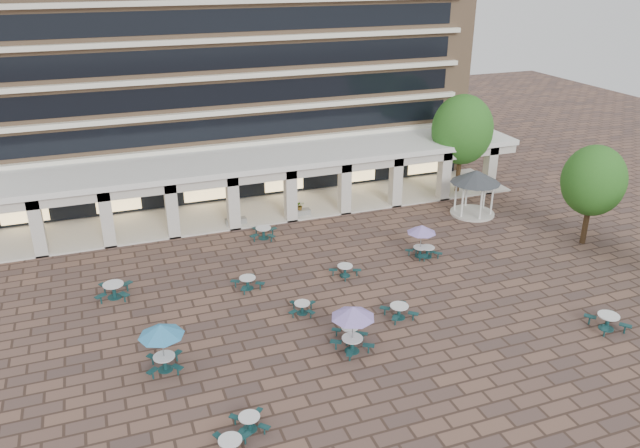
{
  "coord_description": "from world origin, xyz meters",
  "views": [
    {
      "loc": [
        -10.39,
        -27.84,
        17.86
      ],
      "look_at": [
        0.94,
        3.0,
        3.67
      ],
      "focal_mm": 35.0,
      "sensor_mm": 36.0,
      "label": 1
    }
  ],
  "objects_px": {
    "picnic_table_1": "(249,422)",
    "picnic_table_2": "(350,331)",
    "planter_right": "(300,211)",
    "picnic_table_0": "(230,445)",
    "gazebo": "(475,182)",
    "planter_left": "(236,218)"
  },
  "relations": [
    {
      "from": "picnic_table_1",
      "to": "planter_right",
      "type": "bearing_deg",
      "value": 65.88
    },
    {
      "from": "picnic_table_2",
      "to": "gazebo",
      "type": "bearing_deg",
      "value": 28.78
    },
    {
      "from": "planter_right",
      "to": "picnic_table_0",
      "type": "bearing_deg",
      "value": -114.88
    },
    {
      "from": "picnic_table_0",
      "to": "picnic_table_1",
      "type": "distance_m",
      "value": 1.49
    },
    {
      "from": "picnic_table_0",
      "to": "gazebo",
      "type": "relative_size",
      "value": 0.51
    },
    {
      "from": "picnic_table_1",
      "to": "picnic_table_2",
      "type": "bearing_deg",
      "value": 35.94
    },
    {
      "from": "picnic_table_2",
      "to": "planter_right",
      "type": "distance_m",
      "value": 16.39
    },
    {
      "from": "planter_left",
      "to": "picnic_table_0",
      "type": "bearing_deg",
      "value": -103.61
    },
    {
      "from": "picnic_table_0",
      "to": "picnic_table_2",
      "type": "bearing_deg",
      "value": 56.53
    },
    {
      "from": "picnic_table_2",
      "to": "planter_right",
      "type": "bearing_deg",
      "value": 70.28
    },
    {
      "from": "picnic_table_1",
      "to": "picnic_table_2",
      "type": "relative_size",
      "value": 0.91
    },
    {
      "from": "picnic_table_2",
      "to": "gazebo",
      "type": "relative_size",
      "value": 0.45
    },
    {
      "from": "picnic_table_0",
      "to": "planter_right",
      "type": "xyz_separation_m",
      "value": [
        10.18,
        21.95,
        0.02
      ]
    },
    {
      "from": "picnic_table_2",
      "to": "planter_left",
      "type": "relative_size",
      "value": 1.11
    },
    {
      "from": "picnic_table_2",
      "to": "planter_right",
      "type": "height_order",
      "value": "planter_right"
    },
    {
      "from": "picnic_table_2",
      "to": "planter_left",
      "type": "xyz_separation_m",
      "value": [
        -2.11,
        16.16,
        0.12
      ]
    },
    {
      "from": "picnic_table_1",
      "to": "planter_left",
      "type": "bearing_deg",
      "value": 77.95
    },
    {
      "from": "picnic_table_2",
      "to": "planter_right",
      "type": "xyz_separation_m",
      "value": [
        2.75,
        16.16,
        0.05
      ]
    },
    {
      "from": "picnic_table_2",
      "to": "picnic_table_0",
      "type": "bearing_deg",
      "value": -152.1
    },
    {
      "from": "gazebo",
      "to": "planter_left",
      "type": "distance_m",
      "value": 17.72
    },
    {
      "from": "picnic_table_1",
      "to": "gazebo",
      "type": "xyz_separation_m",
      "value": [
        21.41,
        16.79,
        2.18
      ]
    },
    {
      "from": "picnic_table_0",
      "to": "planter_right",
      "type": "relative_size",
      "value": 1.26
    }
  ]
}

